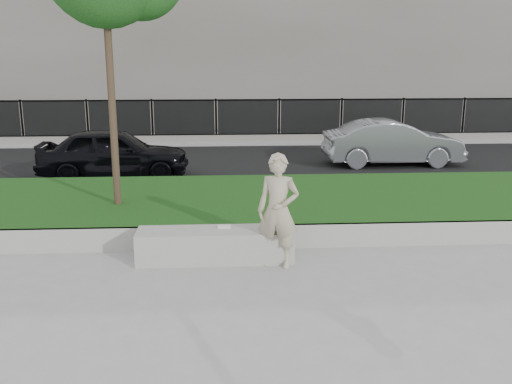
{
  "coord_description": "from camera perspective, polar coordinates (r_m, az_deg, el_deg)",
  "views": [
    {
      "loc": [
        -0.44,
        -7.86,
        3.13
      ],
      "look_at": [
        0.12,
        1.2,
        0.92
      ],
      "focal_mm": 40.0,
      "sensor_mm": 36.0,
      "label": 1
    }
  ],
  "objects": [
    {
      "name": "far_pavement",
      "position": [
        21.09,
        -2.32,
        5.31
      ],
      "size": [
        34.0,
        3.0,
        0.12
      ],
      "primitive_type": "cube",
      "color": "gray",
      "rests_on": "ground"
    },
    {
      "name": "building_facade",
      "position": [
        27.92,
        -2.76,
        17.52
      ],
      "size": [
        34.0,
        10.0,
        10.0
      ],
      "primitive_type": "cube",
      "color": "#605B54",
      "rests_on": "ground"
    },
    {
      "name": "grass_bank",
      "position": [
        11.26,
        -1.17,
        -1.41
      ],
      "size": [
        34.0,
        4.0,
        0.4
      ],
      "primitive_type": "cube",
      "color": "black",
      "rests_on": "ground"
    },
    {
      "name": "iron_fence",
      "position": [
        20.03,
        -2.27,
        6.26
      ],
      "size": [
        32.0,
        0.3,
        1.5
      ],
      "color": "slate",
      "rests_on": "far_pavement"
    },
    {
      "name": "car_silver",
      "position": [
        16.65,
        13.5,
        4.83
      ],
      "size": [
        3.86,
        1.37,
        1.27
      ],
      "primitive_type": "imported",
      "rotation": [
        0.0,
        0.0,
        1.58
      ],
      "color": "gray",
      "rests_on": "street"
    },
    {
      "name": "ground",
      "position": [
        8.47,
        -0.3,
        -8.01
      ],
      "size": [
        90.0,
        90.0,
        0.0
      ],
      "primitive_type": "plane",
      "color": "gray",
      "rests_on": "ground"
    },
    {
      "name": "stone_bench",
      "position": [
        8.88,
        -4.08,
        -5.31
      ],
      "size": [
        2.41,
        0.6,
        0.49
      ],
      "primitive_type": "cube",
      "color": "#98958E",
      "rests_on": "ground"
    },
    {
      "name": "street",
      "position": [
        16.66,
        -1.96,
        2.92
      ],
      "size": [
        34.0,
        7.0,
        0.04
      ],
      "primitive_type": "cube",
      "color": "black",
      "rests_on": "ground"
    },
    {
      "name": "car_dark",
      "position": [
        14.92,
        -14.03,
        3.82
      ],
      "size": [
        3.8,
        1.63,
        1.28
      ],
      "primitive_type": "imported",
      "rotation": [
        0.0,
        0.0,
        1.6
      ],
      "color": "black",
      "rests_on": "street"
    },
    {
      "name": "man",
      "position": [
        8.46,
        2.22,
        -1.9
      ],
      "size": [
        0.73,
        0.59,
        1.72
      ],
      "primitive_type": "imported",
      "rotation": [
        0.0,
        0.0,
        -0.32
      ],
      "color": "#B8AB8D",
      "rests_on": "ground"
    },
    {
      "name": "book",
      "position": [
        8.91,
        -3.2,
        -3.48
      ],
      "size": [
        0.2,
        0.15,
        0.02
      ],
      "primitive_type": "cube",
      "rotation": [
        0.0,
        0.0,
        -0.01
      ],
      "color": "white",
      "rests_on": "stone_bench"
    },
    {
      "name": "grass_kerb",
      "position": [
        9.38,
        -0.66,
        -4.52
      ],
      "size": [
        34.0,
        0.08,
        0.4
      ],
      "primitive_type": "cube",
      "color": "#98958E",
      "rests_on": "ground"
    }
  ]
}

